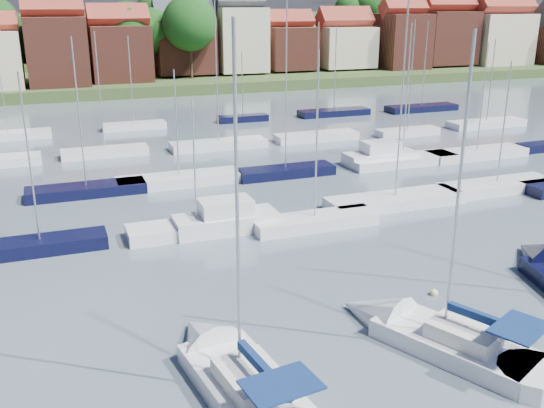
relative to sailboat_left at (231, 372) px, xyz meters
name	(u,v)px	position (x,y,z in m)	size (l,w,h in m)	color
ground	(221,157)	(9.89, 36.50, -0.35)	(260.00, 260.00, 0.00)	#4E5D6A
sailboat_left	(231,372)	(0.00, 0.00, 0.00)	(4.55, 11.73, 15.53)	silver
sailboat_centre	(428,335)	(9.20, -0.32, 0.00)	(7.32, 11.19, 14.98)	silver
buoy_e	(434,295)	(12.24, 3.56, -0.35)	(0.45, 0.45, 0.45)	beige
marina_field	(255,163)	(11.80, 31.64, 0.08)	(79.62, 41.41, 15.93)	silver
far_shore_town	(122,48)	(12.12, 129.16, 4.25)	(212.46, 90.00, 22.27)	#3A4A25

